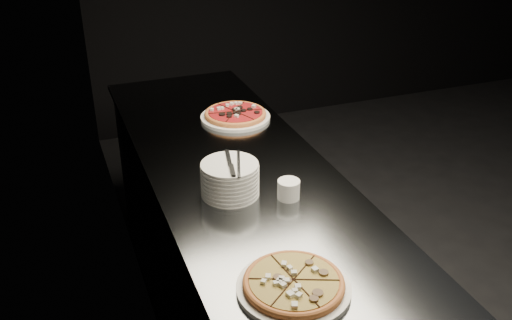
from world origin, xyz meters
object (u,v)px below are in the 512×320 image
object	(u,v)px
pizza_tomato	(235,115)
ramekin	(289,189)
cutlery	(233,165)
pizza_mushroom	(294,284)
counter	(242,259)
plate_stack	(230,179)

from	to	relation	value
pizza_tomato	ramekin	distance (m)	0.79
cutlery	pizza_mushroom	bearing A→B (deg)	-78.35
counter	ramekin	distance (m)	0.58
counter	plate_stack	bearing A→B (deg)	-120.93
pizza_tomato	cutlery	distance (m)	0.74
pizza_tomato	plate_stack	xyz separation A→B (m)	(-0.26, -0.68, 0.04)
pizza_tomato	plate_stack	size ratio (longest dim) A/B	1.59
pizza_mushroom	cutlery	distance (m)	0.59
plate_stack	ramekin	distance (m)	0.22
pizza_mushroom	plate_stack	size ratio (longest dim) A/B	1.82
pizza_tomato	plate_stack	world-z (taller)	plate_stack
ramekin	counter	bearing A→B (deg)	108.68
counter	cutlery	world-z (taller)	cutlery
counter	pizza_tomato	world-z (taller)	pizza_tomato
pizza_tomato	counter	bearing A→B (deg)	-106.85
plate_stack	pizza_tomato	bearing A→B (deg)	69.31
pizza_mushroom	ramekin	distance (m)	0.52
ramekin	cutlery	bearing A→B (deg)	154.49
pizza_tomato	ramekin	bearing A→B (deg)	-94.37
plate_stack	ramekin	bearing A→B (deg)	-28.42
plate_stack	cutlery	distance (m)	0.07
pizza_mushroom	pizza_tomato	xyz separation A→B (m)	(0.26, 1.27, 0.00)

